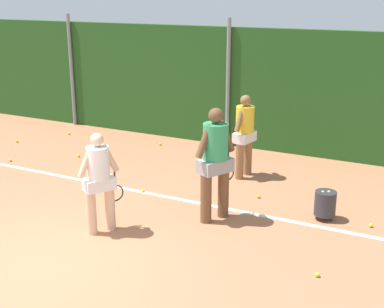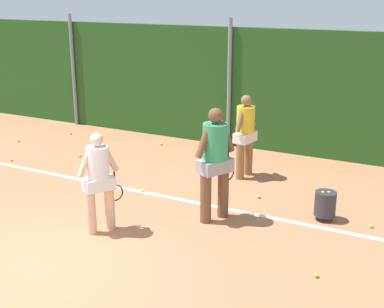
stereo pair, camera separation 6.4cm
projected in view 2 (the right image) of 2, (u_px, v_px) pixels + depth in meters
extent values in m
plane|color=#B2704C|center=(118.00, 214.00, 9.06)|extent=(27.34, 27.34, 0.00)
cube|color=#23511E|center=(232.00, 87.00, 12.78)|extent=(16.56, 0.25, 2.89)
cylinder|color=gray|center=(73.00, 71.00, 14.70)|extent=(0.10, 0.10, 3.11)
cylinder|color=gray|center=(229.00, 84.00, 12.60)|extent=(0.10, 0.10, 3.11)
cube|color=white|center=(151.00, 194.00, 9.97)|extent=(12.10, 0.10, 0.01)
cylinder|color=beige|center=(91.00, 212.00, 8.25)|extent=(0.16, 0.16, 0.72)
cylinder|color=beige|center=(110.00, 208.00, 8.41)|extent=(0.16, 0.16, 0.72)
cube|color=white|center=(99.00, 184.00, 8.20)|extent=(0.49, 0.55, 0.19)
cylinder|color=white|center=(98.00, 162.00, 8.09)|extent=(0.35, 0.35, 0.51)
sphere|color=beige|center=(96.00, 140.00, 7.98)|extent=(0.21, 0.21, 0.21)
cylinder|color=beige|center=(85.00, 162.00, 7.98)|extent=(0.20, 0.26, 0.49)
cylinder|color=beige|center=(110.00, 158.00, 8.18)|extent=(0.20, 0.26, 0.49)
cylinder|color=black|center=(114.00, 177.00, 8.37)|extent=(0.03, 0.03, 0.28)
torus|color=#26262B|center=(115.00, 193.00, 8.45)|extent=(0.17, 0.25, 0.28)
cylinder|color=brown|center=(206.00, 198.00, 8.65)|extent=(0.19, 0.19, 0.84)
cylinder|color=brown|center=(223.00, 193.00, 8.86)|extent=(0.19, 0.19, 0.84)
cube|color=#99999E|center=(215.00, 166.00, 8.59)|extent=(0.55, 0.65, 0.23)
cylinder|color=#339E60|center=(215.00, 142.00, 8.47)|extent=(0.41, 0.41, 0.60)
sphere|color=brown|center=(216.00, 115.00, 8.34)|extent=(0.24, 0.24, 0.24)
cylinder|color=brown|center=(204.00, 141.00, 8.32)|extent=(0.22, 0.32, 0.57)
cylinder|color=brown|center=(226.00, 137.00, 8.59)|extent=(0.22, 0.32, 0.57)
cylinder|color=black|center=(228.00, 158.00, 8.79)|extent=(0.03, 0.03, 0.28)
torus|color=#26262B|center=(228.00, 173.00, 8.88)|extent=(0.15, 0.27, 0.28)
cylinder|color=#8C603D|center=(249.00, 157.00, 10.92)|extent=(0.17, 0.17, 0.75)
cylinder|color=#8C603D|center=(240.00, 161.00, 10.67)|extent=(0.17, 0.17, 0.75)
cube|color=white|center=(245.00, 137.00, 10.65)|extent=(0.37, 0.54, 0.20)
cylinder|color=yellow|center=(246.00, 119.00, 10.54)|extent=(0.37, 0.37, 0.54)
sphere|color=#8C603D|center=(246.00, 101.00, 10.43)|extent=(0.22, 0.22, 0.22)
cylinder|color=#8C603D|center=(251.00, 116.00, 10.69)|extent=(0.14, 0.30, 0.50)
cylinder|color=#8C603D|center=(240.00, 119.00, 10.37)|extent=(0.14, 0.30, 0.50)
cylinder|color=#2D2D33|center=(325.00, 204.00, 8.77)|extent=(0.36, 0.36, 0.42)
cylinder|color=#2D2D33|center=(331.00, 219.00, 8.79)|extent=(0.02, 0.02, 0.08)
cylinder|color=#2D2D33|center=(317.00, 216.00, 8.90)|extent=(0.02, 0.02, 0.08)
cylinder|color=#2D2D33|center=(326.00, 215.00, 8.95)|extent=(0.02, 0.02, 0.08)
sphere|color=#CCDB33|center=(329.00, 193.00, 8.72)|extent=(0.07, 0.07, 0.07)
sphere|color=#CCDB33|center=(323.00, 193.00, 8.72)|extent=(0.07, 0.07, 0.07)
sphere|color=#CCDB33|center=(104.00, 151.00, 12.53)|extent=(0.07, 0.07, 0.07)
sphere|color=#CCDB33|center=(80.00, 156.00, 12.17)|extent=(0.07, 0.07, 0.07)
sphere|color=#CCDB33|center=(143.00, 191.00, 10.04)|extent=(0.07, 0.07, 0.07)
sphere|color=#CCDB33|center=(161.00, 144.00, 13.10)|extent=(0.07, 0.07, 0.07)
sphere|color=#CCDB33|center=(259.00, 197.00, 9.75)|extent=(0.07, 0.07, 0.07)
sphere|color=#CCDB33|center=(19.00, 141.00, 13.37)|extent=(0.07, 0.07, 0.07)
sphere|color=#CCDB33|center=(71.00, 133.00, 14.06)|extent=(0.07, 0.07, 0.07)
sphere|color=#CCDB33|center=(12.00, 160.00, 11.87)|extent=(0.07, 0.07, 0.07)
sphere|color=#CCDB33|center=(113.00, 177.00, 10.79)|extent=(0.07, 0.07, 0.07)
sphere|color=#CCDB33|center=(316.00, 275.00, 7.06)|extent=(0.07, 0.07, 0.07)
sphere|color=#CCDB33|center=(371.00, 226.00, 8.53)|extent=(0.07, 0.07, 0.07)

